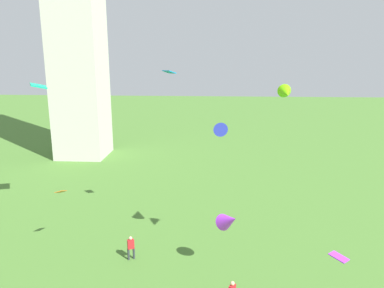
% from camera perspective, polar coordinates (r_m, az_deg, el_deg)
% --- Properties ---
extents(person_2, '(0.50, 0.42, 1.68)m').
position_cam_1_polar(person_2, '(26.54, -9.26, -15.09)').
color(person_2, '#2D3338').
rests_on(person_2, ground_plane).
extents(kite_flying_2, '(0.58, 0.77, 0.47)m').
position_cam_1_polar(kite_flying_2, '(27.35, -19.28, -6.83)').
color(kite_flying_2, '#B56920').
extents(kite_flying_3, '(1.88, 2.08, 1.65)m').
position_cam_1_polar(kite_flying_3, '(23.33, 5.66, -11.48)').
color(kite_flying_3, '#AE35ED').
extents(kite_flying_5, '(1.13, 1.51, 1.05)m').
position_cam_1_polar(kite_flying_5, '(24.27, 4.11, 2.63)').
color(kite_flying_5, '#2C35BE').
extents(kite_flying_6, '(1.08, 1.10, 0.26)m').
position_cam_1_polar(kite_flying_6, '(26.96, -3.49, 10.86)').
color(kite_flying_6, '#0B79BE').
extents(kite_flying_8, '(0.79, 1.18, 0.91)m').
position_cam_1_polar(kite_flying_8, '(21.12, 14.09, 7.49)').
color(kite_flying_8, '#67D00B').
extents(kite_flying_9, '(0.99, 1.00, 0.22)m').
position_cam_1_polar(kite_flying_9, '(20.01, 21.39, -15.67)').
color(kite_flying_9, '#A933F1').
extents(kite_flying_10, '(1.83, 2.05, 0.43)m').
position_cam_1_polar(kite_flying_10, '(31.60, -22.28, 8.18)').
color(kite_flying_10, '#0DB384').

